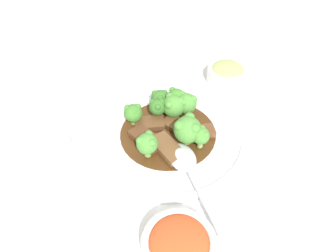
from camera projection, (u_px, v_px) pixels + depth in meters
ground_plane at (168, 138)px, 0.66m from camera, size 4.00×4.00×0.00m
main_plate at (168, 135)px, 0.65m from camera, size 0.31×0.31×0.02m
beef_strip_0 at (150, 123)px, 0.65m from camera, size 0.05×0.07×0.01m
beef_strip_1 at (181, 127)px, 0.65m from camera, size 0.07×0.08×0.01m
beef_strip_2 at (201, 132)px, 0.63m from camera, size 0.05×0.06×0.01m
beef_strip_3 at (167, 148)px, 0.61m from camera, size 0.08×0.08×0.01m
beef_strip_4 at (146, 139)px, 0.62m from camera, size 0.07×0.08×0.01m
broccoli_floret_0 at (201, 136)px, 0.60m from camera, size 0.03×0.03×0.05m
broccoli_floret_1 at (173, 105)px, 0.66m from camera, size 0.05×0.05×0.05m
broccoli_floret_2 at (160, 98)px, 0.68m from camera, size 0.04×0.04×0.04m
broccoli_floret_3 at (147, 143)px, 0.58m from camera, size 0.04×0.04×0.05m
broccoli_floret_4 at (186, 103)px, 0.67m from camera, size 0.04×0.04×0.05m
broccoli_floret_5 at (157, 107)px, 0.65m from camera, size 0.03×0.03×0.05m
broccoli_floret_6 at (188, 129)px, 0.60m from camera, size 0.05×0.05×0.06m
broccoli_floret_7 at (175, 96)px, 0.68m from camera, size 0.04×0.04×0.05m
broccoli_floret_8 at (133, 113)px, 0.64m from camera, size 0.04×0.04×0.05m
serving_spoon at (185, 162)px, 0.58m from camera, size 0.18×0.13×0.01m
side_bowl_kimchi at (179, 245)px, 0.47m from camera, size 0.11×0.11×0.05m
side_bowl_appetizer at (227, 73)px, 0.78m from camera, size 0.10×0.10×0.05m
sauce_dish at (50, 146)px, 0.63m from camera, size 0.08×0.08×0.01m
paper_napkin at (110, 78)px, 0.80m from camera, size 0.14×0.10×0.01m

